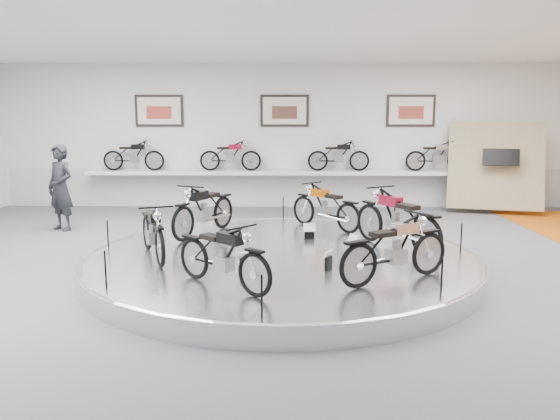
{
  "coord_description": "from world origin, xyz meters",
  "views": [
    {
      "loc": [
        0.11,
        -8.43,
        2.5
      ],
      "look_at": [
        -0.03,
        0.6,
        0.97
      ],
      "focal_mm": 35.0,
      "sensor_mm": 36.0,
      "label": 1
    }
  ],
  "objects_px": {
    "display_platform": "(281,262)",
    "visitor": "(61,188)",
    "bike_d": "(153,230)",
    "bike_e": "(223,255)",
    "bike_f": "(395,248)",
    "shelf": "(284,173)",
    "bike_b": "(325,206)",
    "bike_a": "(397,219)",
    "bike_c": "(204,209)"
  },
  "relations": [
    {
      "from": "display_platform",
      "to": "visitor",
      "type": "bearing_deg",
      "value": 146.68
    },
    {
      "from": "bike_d",
      "to": "visitor",
      "type": "xyz_separation_m",
      "value": [
        -2.95,
        3.6,
        0.22
      ]
    },
    {
      "from": "bike_e",
      "to": "bike_f",
      "type": "xyz_separation_m",
      "value": [
        2.3,
        0.31,
        0.03
      ]
    },
    {
      "from": "bike_e",
      "to": "bike_f",
      "type": "bearing_deg",
      "value": 49.1
    },
    {
      "from": "shelf",
      "to": "bike_b",
      "type": "bearing_deg",
      "value": -78.98
    },
    {
      "from": "bike_d",
      "to": "bike_b",
      "type": "bearing_deg",
      "value": 105.93
    },
    {
      "from": "bike_a",
      "to": "visitor",
      "type": "relative_size",
      "value": 0.92
    },
    {
      "from": "display_platform",
      "to": "bike_f",
      "type": "relative_size",
      "value": 4.06
    },
    {
      "from": "shelf",
      "to": "bike_b",
      "type": "distance_m",
      "value": 4.46
    },
    {
      "from": "bike_a",
      "to": "visitor",
      "type": "bearing_deg",
      "value": 36.13
    },
    {
      "from": "bike_b",
      "to": "bike_e",
      "type": "bearing_deg",
      "value": 115.34
    },
    {
      "from": "display_platform",
      "to": "bike_b",
      "type": "bearing_deg",
      "value": 67.3
    },
    {
      "from": "display_platform",
      "to": "bike_b",
      "type": "height_order",
      "value": "bike_b"
    },
    {
      "from": "bike_e",
      "to": "bike_f",
      "type": "distance_m",
      "value": 2.32
    },
    {
      "from": "display_platform",
      "to": "bike_f",
      "type": "height_order",
      "value": "bike_f"
    },
    {
      "from": "display_platform",
      "to": "shelf",
      "type": "xyz_separation_m",
      "value": [
        0.0,
        6.4,
        0.85
      ]
    },
    {
      "from": "bike_f",
      "to": "bike_c",
      "type": "bearing_deg",
      "value": 104.67
    },
    {
      "from": "bike_a",
      "to": "bike_e",
      "type": "bearing_deg",
      "value": 98.17
    },
    {
      "from": "shelf",
      "to": "bike_c",
      "type": "xyz_separation_m",
      "value": [
        -1.49,
        -4.96,
        -0.2
      ]
    },
    {
      "from": "shelf",
      "to": "bike_c",
      "type": "distance_m",
      "value": 5.18
    },
    {
      "from": "bike_d",
      "to": "bike_f",
      "type": "xyz_separation_m",
      "value": [
        3.59,
        -1.21,
        0.02
      ]
    },
    {
      "from": "bike_b",
      "to": "bike_e",
      "type": "height_order",
      "value": "bike_b"
    },
    {
      "from": "visitor",
      "to": "bike_f",
      "type": "bearing_deg",
      "value": -6.98
    },
    {
      "from": "display_platform",
      "to": "bike_f",
      "type": "bearing_deg",
      "value": -44.38
    },
    {
      "from": "bike_f",
      "to": "bike_a",
      "type": "bearing_deg",
      "value": 47.43
    },
    {
      "from": "shelf",
      "to": "bike_d",
      "type": "height_order",
      "value": "bike_d"
    },
    {
      "from": "bike_a",
      "to": "bike_d",
      "type": "distance_m",
      "value": 4.02
    },
    {
      "from": "bike_e",
      "to": "visitor",
      "type": "height_order",
      "value": "visitor"
    },
    {
      "from": "bike_c",
      "to": "bike_f",
      "type": "relative_size",
      "value": 1.07
    },
    {
      "from": "bike_b",
      "to": "bike_d",
      "type": "xyz_separation_m",
      "value": [
        -2.88,
        -2.36,
        -0.01
      ]
    },
    {
      "from": "bike_c",
      "to": "display_platform",
      "type": "bearing_deg",
      "value": 71.46
    },
    {
      "from": "bike_c",
      "to": "bike_e",
      "type": "distance_m",
      "value": 3.37
    },
    {
      "from": "display_platform",
      "to": "visitor",
      "type": "distance_m",
      "value": 6.02
    },
    {
      "from": "display_platform",
      "to": "bike_c",
      "type": "height_order",
      "value": "bike_c"
    },
    {
      "from": "bike_f",
      "to": "visitor",
      "type": "height_order",
      "value": "visitor"
    },
    {
      "from": "bike_a",
      "to": "visitor",
      "type": "xyz_separation_m",
      "value": [
        -6.92,
        2.95,
        0.14
      ]
    },
    {
      "from": "bike_b",
      "to": "bike_c",
      "type": "xyz_separation_m",
      "value": [
        -2.34,
        -0.59,
        0.04
      ]
    },
    {
      "from": "display_platform",
      "to": "bike_c",
      "type": "relative_size",
      "value": 3.8
    },
    {
      "from": "bike_a",
      "to": "shelf",
      "type": "bearing_deg",
      "value": -13.08
    },
    {
      "from": "bike_c",
      "to": "visitor",
      "type": "xyz_separation_m",
      "value": [
        -3.49,
        1.83,
        0.17
      ]
    },
    {
      "from": "bike_d",
      "to": "bike_a",
      "type": "bearing_deg",
      "value": 75.96
    },
    {
      "from": "shelf",
      "to": "bike_d",
      "type": "relative_size",
      "value": 7.25
    },
    {
      "from": "display_platform",
      "to": "bike_a",
      "type": "height_order",
      "value": "bike_a"
    },
    {
      "from": "bike_c",
      "to": "bike_f",
      "type": "height_order",
      "value": "bike_c"
    },
    {
      "from": "display_platform",
      "to": "bike_c",
      "type": "distance_m",
      "value": 2.17
    },
    {
      "from": "bike_d",
      "to": "visitor",
      "type": "height_order",
      "value": "visitor"
    },
    {
      "from": "bike_a",
      "to": "display_platform",
      "type": "bearing_deg",
      "value": 68.79
    },
    {
      "from": "display_platform",
      "to": "shelf",
      "type": "relative_size",
      "value": 0.58
    },
    {
      "from": "display_platform",
      "to": "shelf",
      "type": "height_order",
      "value": "shelf"
    },
    {
      "from": "bike_c",
      "to": "bike_e",
      "type": "relative_size",
      "value": 1.14
    }
  ]
}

